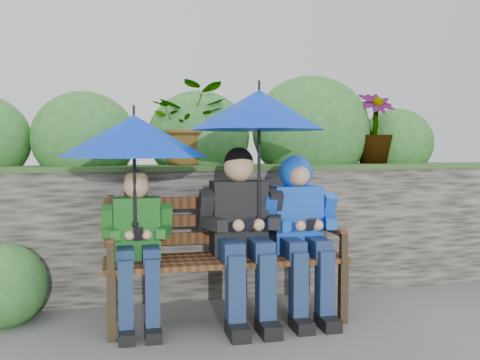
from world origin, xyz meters
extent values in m
plane|color=#5F5F5F|center=(0.00, 0.00, 0.00)|extent=(60.00, 60.00, 0.00)
cube|color=#2D2B27|center=(0.00, 0.75, 0.50)|extent=(8.00, 0.40, 1.00)
cube|color=#3F6533|center=(0.00, 0.75, 1.01)|extent=(8.00, 0.42, 0.04)
cube|color=#3F6533|center=(0.00, 1.95, 0.48)|extent=(8.00, 2.00, 0.96)
ellipsoid|color=#2F6628|center=(-1.07, 0.92, 1.24)|extent=(0.81, 0.65, 0.73)
ellipsoid|color=#2F6628|center=(-0.14, 1.02, 1.26)|extent=(0.86, 0.69, 0.77)
ellipsoid|color=#2F6628|center=(0.86, 1.04, 1.32)|extent=(1.06, 0.85, 0.96)
ellipsoid|color=#2F6628|center=(1.71, 1.07, 1.21)|extent=(0.70, 0.56, 0.63)
sphere|color=#C385A9|center=(-1.66, 0.85, 1.15)|extent=(0.14, 0.14, 0.14)
sphere|color=#C385A9|center=(0.56, 0.85, 1.15)|extent=(0.14, 0.14, 0.14)
imported|color=#2F6628|center=(-0.26, 0.85, 1.36)|extent=(0.59, 0.51, 0.65)
imported|color=#2F6628|center=(1.37, 0.85, 1.34)|extent=(0.34, 0.34, 0.61)
sphere|color=#2F6628|center=(-1.57, 0.35, 0.24)|extent=(0.57, 0.57, 0.57)
cube|color=#322618|center=(-0.86, -0.18, 0.20)|extent=(0.05, 0.05, 0.40)
cube|color=#322618|center=(-0.86, 0.23, 0.20)|extent=(0.05, 0.05, 0.40)
cube|color=#322618|center=(0.64, -0.18, 0.20)|extent=(0.05, 0.05, 0.40)
cube|color=#322618|center=(0.64, 0.23, 0.20)|extent=(0.05, 0.05, 0.40)
cube|color=#412D14|center=(-0.11, -0.14, 0.42)|extent=(1.61, 0.09, 0.04)
cube|color=#412D14|center=(-0.11, -0.03, 0.42)|extent=(1.61, 0.09, 0.04)
cube|color=#412D14|center=(-0.11, 0.09, 0.42)|extent=(1.61, 0.09, 0.04)
cube|color=#412D14|center=(-0.11, 0.20, 0.42)|extent=(1.61, 0.09, 0.04)
cube|color=#322618|center=(-0.86, 0.24, 0.63)|extent=(0.04, 0.04, 0.45)
cube|color=#412D14|center=(-0.86, 0.03, 0.60)|extent=(0.04, 0.42, 0.04)
cube|color=#322618|center=(-0.86, -0.18, 0.50)|extent=(0.04, 0.04, 0.20)
cube|color=#322618|center=(0.64, 0.24, 0.63)|extent=(0.04, 0.04, 0.45)
cube|color=#412D14|center=(0.64, 0.03, 0.60)|extent=(0.04, 0.42, 0.04)
cube|color=#322618|center=(0.64, -0.18, 0.50)|extent=(0.04, 0.04, 0.20)
cube|color=#412D14|center=(-0.11, 0.25, 0.54)|extent=(1.61, 0.03, 0.08)
cube|color=#412D14|center=(-0.11, 0.25, 0.66)|extent=(1.61, 0.03, 0.08)
cube|color=#412D14|center=(-0.11, 0.25, 0.79)|extent=(1.61, 0.03, 0.08)
cube|color=#237223|center=(-0.69, 0.13, 0.64)|extent=(0.30, 0.18, 0.41)
sphere|color=#E4AB77|center=(-0.69, 0.11, 0.92)|extent=(0.17, 0.17, 0.17)
sphere|color=olive|center=(-0.69, 0.12, 0.95)|extent=(0.16, 0.16, 0.16)
cube|color=navy|center=(-0.77, -0.02, 0.49)|extent=(0.11, 0.28, 0.11)
cube|color=navy|center=(-0.77, -0.16, 0.25)|extent=(0.09, 0.10, 0.49)
cube|color=black|center=(-0.77, -0.21, 0.04)|extent=(0.10, 0.19, 0.07)
cube|color=navy|center=(-0.61, -0.02, 0.49)|extent=(0.11, 0.28, 0.11)
cube|color=navy|center=(-0.61, -0.16, 0.25)|extent=(0.09, 0.10, 0.49)
cube|color=black|center=(-0.61, -0.21, 0.04)|extent=(0.10, 0.19, 0.07)
cube|color=#237223|center=(-0.88, 0.08, 0.69)|extent=(0.07, 0.16, 0.23)
cube|color=#237223|center=(-0.86, -0.03, 0.63)|extent=(0.11, 0.19, 0.06)
sphere|color=#E4AB77|center=(-0.75, -0.11, 0.63)|extent=(0.06, 0.06, 0.06)
cube|color=#237223|center=(-0.50, 0.08, 0.69)|extent=(0.07, 0.16, 0.23)
cube|color=#237223|center=(-0.53, -0.03, 0.63)|extent=(0.11, 0.19, 0.06)
sphere|color=#E4AB77|center=(-0.64, -0.11, 0.63)|extent=(0.06, 0.06, 0.06)
cube|color=black|center=(-0.69, -0.12, 0.64)|extent=(0.06, 0.07, 0.09)
cube|color=black|center=(-0.01, 0.13, 0.69)|extent=(0.37, 0.22, 0.50)
sphere|color=#E4AB77|center=(-0.01, 0.11, 1.04)|extent=(0.21, 0.21, 0.21)
sphere|color=black|center=(-0.01, 0.12, 1.07)|extent=(0.20, 0.20, 0.20)
cube|color=navy|center=(-0.10, -0.05, 0.50)|extent=(0.13, 0.35, 0.13)
cube|color=navy|center=(-0.10, -0.23, 0.25)|extent=(0.11, 0.12, 0.50)
cube|color=black|center=(-0.10, -0.29, 0.04)|extent=(0.12, 0.24, 0.09)
cube|color=navy|center=(0.09, -0.05, 0.50)|extent=(0.13, 0.35, 0.13)
cube|color=navy|center=(0.09, -0.23, 0.25)|extent=(0.11, 0.12, 0.50)
cube|color=black|center=(0.09, -0.29, 0.04)|extent=(0.12, 0.24, 0.09)
cube|color=black|center=(-0.24, 0.07, 0.76)|extent=(0.09, 0.20, 0.28)
cube|color=black|center=(-0.21, -0.07, 0.68)|extent=(0.14, 0.23, 0.08)
sphere|color=#E4AB77|center=(-0.07, -0.17, 0.68)|extent=(0.08, 0.08, 0.08)
cube|color=black|center=(0.23, 0.07, 0.76)|extent=(0.09, 0.20, 0.28)
cube|color=black|center=(0.20, -0.07, 0.68)|extent=(0.14, 0.23, 0.08)
sphere|color=#E4AB77|center=(0.06, -0.17, 0.68)|extent=(0.08, 0.08, 0.08)
cube|color=black|center=(-0.01, -0.18, 0.69)|extent=(0.06, 0.07, 0.09)
cube|color=#003ABC|center=(0.41, 0.13, 0.67)|extent=(0.34, 0.20, 0.46)
sphere|color=#E4AB77|center=(0.41, 0.11, 0.99)|extent=(0.19, 0.19, 0.19)
sphere|color=#003ABC|center=(0.41, 0.14, 1.00)|extent=(0.24, 0.24, 0.24)
sphere|color=#E4AB77|center=(0.41, 0.06, 0.98)|extent=(0.14, 0.14, 0.14)
cube|color=navy|center=(0.32, -0.04, 0.50)|extent=(0.12, 0.32, 0.12)
cube|color=navy|center=(0.32, -0.20, 0.25)|extent=(0.10, 0.11, 0.50)
cube|color=black|center=(0.32, -0.26, 0.04)|extent=(0.11, 0.22, 0.08)
cube|color=navy|center=(0.50, -0.04, 0.50)|extent=(0.12, 0.32, 0.12)
cube|color=navy|center=(0.50, -0.20, 0.25)|extent=(0.10, 0.11, 0.50)
cube|color=black|center=(0.50, -0.26, 0.04)|extent=(0.11, 0.22, 0.08)
cube|color=#003ABC|center=(0.20, 0.08, 0.73)|extent=(0.08, 0.18, 0.26)
cube|color=#003ABC|center=(0.23, -0.06, 0.66)|extent=(0.13, 0.21, 0.07)
sphere|color=#E4AB77|center=(0.35, -0.15, 0.66)|extent=(0.07, 0.07, 0.07)
cube|color=#003ABC|center=(0.63, 0.08, 0.73)|extent=(0.08, 0.18, 0.26)
cube|color=#003ABC|center=(0.60, -0.06, 0.66)|extent=(0.13, 0.21, 0.07)
sphere|color=#E4AB77|center=(0.47, -0.15, 0.66)|extent=(0.07, 0.07, 0.07)
cube|color=black|center=(0.41, -0.16, 0.67)|extent=(0.06, 0.07, 0.09)
cone|color=#002ED3|center=(-0.71, 0.03, 1.25)|extent=(0.94, 0.94, 0.27)
cylinder|color=black|center=(-0.71, 0.03, 1.41)|extent=(0.02, 0.02, 0.06)
cylinder|color=black|center=(-0.71, 0.03, 0.96)|extent=(0.02, 0.02, 0.57)
sphere|color=black|center=(-0.71, 0.03, 0.68)|extent=(0.04, 0.04, 0.04)
cone|color=#002ED3|center=(0.11, 0.01, 1.42)|extent=(0.92, 0.92, 0.27)
cylinder|color=black|center=(0.11, 0.01, 1.58)|extent=(0.02, 0.02, 0.06)
cylinder|color=black|center=(0.11, 0.01, 1.06)|extent=(0.02, 0.02, 0.72)
sphere|color=black|center=(0.11, 0.01, 0.70)|extent=(0.04, 0.04, 0.04)
camera|label=1|loc=(-0.81, -3.44, 1.18)|focal=40.00mm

